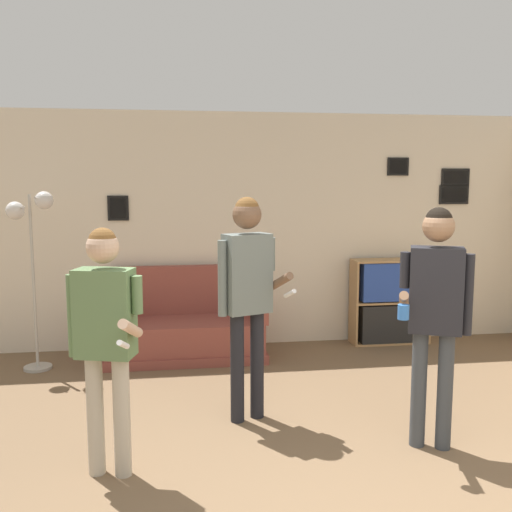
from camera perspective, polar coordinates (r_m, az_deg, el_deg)
The scene contains 7 objects.
wall_back at distance 6.68m, azimuth 1.25°, elevation 2.63°, with size 8.70×0.08×2.70m.
couch at distance 6.37m, azimuth -7.10°, elevation -7.20°, with size 1.73×0.80×0.97m.
bookshelf at distance 6.98m, azimuth 13.26°, elevation -4.44°, with size 0.92×0.30×1.01m.
floor_lamp at distance 6.12m, azimuth -21.55°, elevation 1.69°, with size 0.46×0.28×1.82m.
person_player_foreground_left at distance 3.78m, azimuth -14.85°, elevation -6.84°, with size 0.48×0.53×1.63m.
person_player_foreground_center at distance 4.49m, azimuth -0.89°, elevation -2.72°, with size 0.58×0.43×1.80m.
person_watcher_holding_cup at distance 4.21m, azimuth 17.50°, elevation -4.36°, with size 0.58×0.38×1.74m.
Camera 1 is at (-1.07, -2.40, 1.92)m, focal length 40.00 mm.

